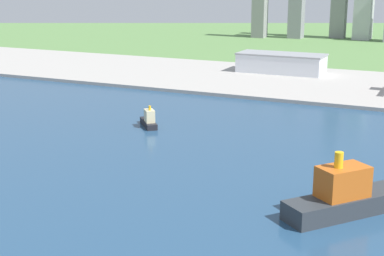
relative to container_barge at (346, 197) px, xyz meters
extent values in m
plane|color=#578045|center=(-58.33, 46.20, -6.44)|extent=(2400.00, 2400.00, 0.00)
cube|color=navy|center=(-58.33, -13.80, -6.37)|extent=(840.00, 360.00, 0.15)
cube|color=#A39E98|center=(-58.33, 236.20, -5.19)|extent=(840.00, 140.00, 2.50)
cube|color=#2D3338|center=(0.53, 0.67, -2.91)|extent=(38.94, 44.36, 6.76)
cube|color=#BF5919|center=(-1.06, -1.32, 5.78)|extent=(18.58, 19.63, 10.63)
cylinder|color=yellow|center=(-2.53, -3.16, 13.80)|extent=(2.92, 2.92, 5.41)
cube|color=black|center=(-120.00, 76.94, -4.75)|extent=(17.77, 19.23, 3.09)
cube|color=beige|center=(-118.05, 74.71, 0.11)|extent=(8.40, 8.67, 6.64)
cylinder|color=yellow|center=(-117.37, 73.93, 4.67)|extent=(1.33, 1.33, 2.47)
cube|color=silver|center=(-102.86, 267.96, 3.26)|extent=(68.90, 28.93, 14.41)
cube|color=gray|center=(-102.86, 267.96, 11.07)|extent=(70.28, 29.51, 1.20)
cube|color=gray|center=(-216.02, 547.52, 36.01)|extent=(16.92, 17.74, 84.92)
cube|color=gray|center=(-170.34, 559.39, 40.64)|extent=(17.76, 18.22, 94.16)
camera|label=1|loc=(31.38, -191.22, 73.32)|focal=54.59mm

